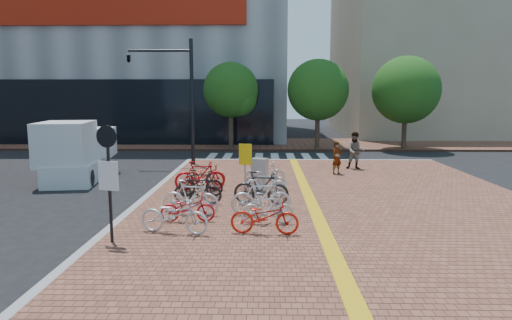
{
  "coord_description": "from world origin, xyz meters",
  "views": [
    {
      "loc": [
        0.39,
        -14.18,
        3.85
      ],
      "look_at": [
        0.03,
        3.67,
        1.3
      ],
      "focal_mm": 32.0,
      "sensor_mm": 36.0,
      "label": 1
    }
  ],
  "objects_px": {
    "notice_sign": "(108,170)",
    "bike_8": "(267,208)",
    "bike_11": "(265,184)",
    "traffic_light_pole": "(163,79)",
    "bike_1": "(188,208)",
    "bike_3": "(198,189)",
    "pedestrian_a": "(337,158)",
    "bike_5": "(200,176)",
    "pedestrian_b": "(356,151)",
    "bike_9": "(261,197)",
    "bike_13": "(265,173)",
    "bike_7": "(265,216)",
    "bike_10": "(261,188)",
    "bike_0": "(174,215)",
    "box_truck": "(77,153)",
    "yellow_sign": "(245,159)",
    "utility_box": "(260,175)",
    "bike_4": "(200,183)",
    "bike_12": "(266,180)",
    "bike_2": "(191,197)"
  },
  "relations": [
    {
      "from": "bike_1",
      "to": "notice_sign",
      "type": "relative_size",
      "value": 0.54
    },
    {
      "from": "bike_5",
      "to": "pedestrian_b",
      "type": "height_order",
      "value": "pedestrian_b"
    },
    {
      "from": "bike_13",
      "to": "bike_12",
      "type": "bearing_deg",
      "value": 178.24
    },
    {
      "from": "bike_1",
      "to": "bike_10",
      "type": "bearing_deg",
      "value": -48.17
    },
    {
      "from": "bike_1",
      "to": "bike_11",
      "type": "xyz_separation_m",
      "value": [
        2.28,
        3.27,
        0.07
      ]
    },
    {
      "from": "bike_11",
      "to": "pedestrian_b",
      "type": "relative_size",
      "value": 0.86
    },
    {
      "from": "yellow_sign",
      "to": "utility_box",
      "type": "bearing_deg",
      "value": 6.97
    },
    {
      "from": "bike_9",
      "to": "pedestrian_b",
      "type": "distance_m",
      "value": 10.13
    },
    {
      "from": "bike_2",
      "to": "traffic_light_pole",
      "type": "distance_m",
      "value": 11.65
    },
    {
      "from": "bike_2",
      "to": "yellow_sign",
      "type": "height_order",
      "value": "yellow_sign"
    },
    {
      "from": "bike_12",
      "to": "yellow_sign",
      "type": "height_order",
      "value": "yellow_sign"
    },
    {
      "from": "bike_5",
      "to": "traffic_light_pole",
      "type": "xyz_separation_m",
      "value": [
        -2.88,
        6.89,
        3.97
      ]
    },
    {
      "from": "bike_0",
      "to": "bike_4",
      "type": "xyz_separation_m",
      "value": [
        0.06,
        4.52,
        -0.0
      ]
    },
    {
      "from": "bike_3",
      "to": "bike_10",
      "type": "bearing_deg",
      "value": -85.05
    },
    {
      "from": "bike_2",
      "to": "bike_12",
      "type": "relative_size",
      "value": 1.11
    },
    {
      "from": "bike_1",
      "to": "pedestrian_a",
      "type": "xyz_separation_m",
      "value": [
        5.65,
        8.3,
        0.35
      ]
    },
    {
      "from": "bike_11",
      "to": "notice_sign",
      "type": "height_order",
      "value": "notice_sign"
    },
    {
      "from": "bike_11",
      "to": "bike_12",
      "type": "distance_m",
      "value": 1.24
    },
    {
      "from": "utility_box",
      "to": "traffic_light_pole",
      "type": "height_order",
      "value": "traffic_light_pole"
    },
    {
      "from": "bike_2",
      "to": "pedestrian_a",
      "type": "relative_size",
      "value": 1.19
    },
    {
      "from": "bike_11",
      "to": "pedestrian_a",
      "type": "distance_m",
      "value": 6.06
    },
    {
      "from": "bike_2",
      "to": "bike_13",
      "type": "xyz_separation_m",
      "value": [
        2.3,
        4.87,
        -0.04
      ]
    },
    {
      "from": "bike_11",
      "to": "traffic_light_pole",
      "type": "height_order",
      "value": "traffic_light_pole"
    },
    {
      "from": "bike_4",
      "to": "bike_9",
      "type": "distance_m",
      "value": 3.42
    },
    {
      "from": "pedestrian_b",
      "to": "utility_box",
      "type": "distance_m",
      "value": 7.29
    },
    {
      "from": "bike_0",
      "to": "box_truck",
      "type": "xyz_separation_m",
      "value": [
        -6.09,
        8.39,
        0.62
      ]
    },
    {
      "from": "bike_4",
      "to": "notice_sign",
      "type": "height_order",
      "value": "notice_sign"
    },
    {
      "from": "bike_12",
      "to": "pedestrian_b",
      "type": "xyz_separation_m",
      "value": [
        4.51,
        5.31,
        0.5
      ]
    },
    {
      "from": "bike_11",
      "to": "bike_13",
      "type": "relative_size",
      "value": 0.96
    },
    {
      "from": "bike_7",
      "to": "bike_9",
      "type": "height_order",
      "value": "bike_9"
    },
    {
      "from": "bike_4",
      "to": "bike_10",
      "type": "height_order",
      "value": "bike_10"
    },
    {
      "from": "bike_1",
      "to": "pedestrian_a",
      "type": "relative_size",
      "value": 1.04
    },
    {
      "from": "bike_8",
      "to": "pedestrian_a",
      "type": "relative_size",
      "value": 1.01
    },
    {
      "from": "notice_sign",
      "to": "bike_7",
      "type": "bearing_deg",
      "value": 11.38
    },
    {
      "from": "bike_7",
      "to": "pedestrian_a",
      "type": "relative_size",
      "value": 1.2
    },
    {
      "from": "pedestrian_b",
      "to": "notice_sign",
      "type": "height_order",
      "value": "notice_sign"
    },
    {
      "from": "pedestrian_b",
      "to": "bike_12",
      "type": "bearing_deg",
      "value": -121.53
    },
    {
      "from": "bike_11",
      "to": "yellow_sign",
      "type": "height_order",
      "value": "yellow_sign"
    },
    {
      "from": "bike_8",
      "to": "bike_1",
      "type": "bearing_deg",
      "value": 83.35
    },
    {
      "from": "bike_0",
      "to": "bike_8",
      "type": "xyz_separation_m",
      "value": [
        2.51,
        0.94,
        -0.04
      ]
    },
    {
      "from": "bike_7",
      "to": "utility_box",
      "type": "height_order",
      "value": "utility_box"
    },
    {
      "from": "bike_3",
      "to": "bike_11",
      "type": "height_order",
      "value": "bike_3"
    },
    {
      "from": "bike_1",
      "to": "pedestrian_a",
      "type": "bearing_deg",
      "value": -38.39
    },
    {
      "from": "bike_7",
      "to": "pedestrian_a",
      "type": "distance_m",
      "value": 10.04
    },
    {
      "from": "bike_7",
      "to": "bike_10",
      "type": "bearing_deg",
      "value": 6.66
    },
    {
      "from": "bike_1",
      "to": "bike_3",
      "type": "bearing_deg",
      "value": -3.11
    },
    {
      "from": "bike_13",
      "to": "pedestrian_b",
      "type": "bearing_deg",
      "value": -51.56
    },
    {
      "from": "bike_10",
      "to": "box_truck",
      "type": "bearing_deg",
      "value": 67.52
    },
    {
      "from": "bike_1",
      "to": "bike_9",
      "type": "height_order",
      "value": "bike_9"
    },
    {
      "from": "notice_sign",
      "to": "bike_8",
      "type": "bearing_deg",
      "value": 23.59
    }
  ]
}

